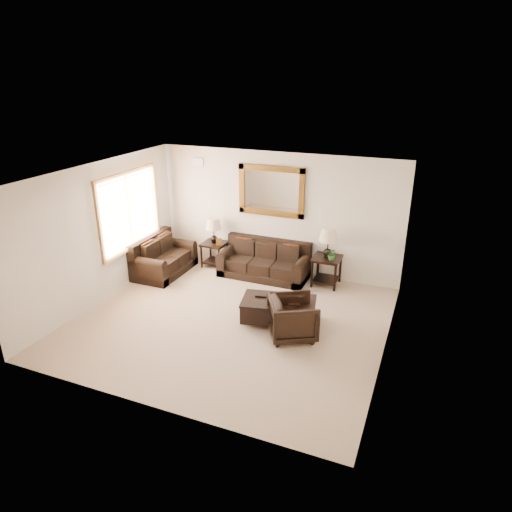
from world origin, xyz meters
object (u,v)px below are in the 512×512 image
at_px(sofa, 265,263).
at_px(loveseat, 162,260).
at_px(end_table_left, 214,235).
at_px(coffee_table, 279,309).
at_px(end_table_right, 328,248).
at_px(armchair, 293,316).

relative_size(sofa, loveseat, 1.31).
bearing_deg(end_table_left, coffee_table, -40.14).
bearing_deg(end_table_left, end_table_right, -0.53).
bearing_deg(end_table_right, armchair, -90.69).
distance_m(loveseat, coffee_table, 3.38).
xyz_separation_m(sofa, armchair, (1.35, -2.18, 0.11)).
height_order(sofa, loveseat, loveseat).
relative_size(loveseat, armchair, 1.89).
relative_size(sofa, end_table_left, 1.68).
distance_m(sofa, end_table_right, 1.48).
xyz_separation_m(sofa, coffee_table, (0.97, -1.82, -0.01)).
height_order(loveseat, end_table_left, end_table_left).
bearing_deg(end_table_left, armchair, -40.61).
distance_m(sofa, coffee_table, 2.07).
xyz_separation_m(loveseat, armchair, (3.56, -1.48, 0.09)).
bearing_deg(end_table_right, coffee_table, -102.24).
bearing_deg(coffee_table, end_table_left, 128.10).
height_order(sofa, end_table_right, end_table_right).
height_order(end_table_left, armchair, end_table_left).
bearing_deg(coffee_table, end_table_right, 66.01).
relative_size(end_table_left, coffee_table, 0.81).
height_order(end_table_left, coffee_table, end_table_left).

